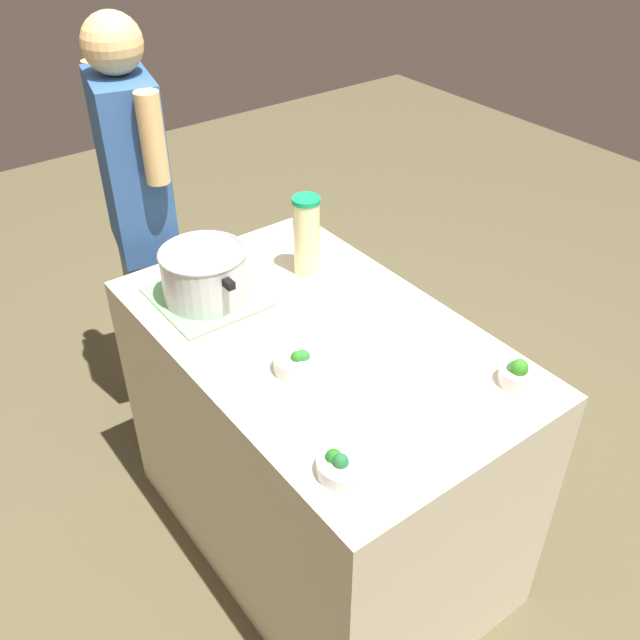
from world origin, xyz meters
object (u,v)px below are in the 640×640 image
at_px(broccoli_bowl_front, 344,465).
at_px(broccoli_bowl_center, 297,362).
at_px(lemonade_pitcher, 306,235).
at_px(broccoli_bowl_back, 518,374).
at_px(cooking_pot, 204,273).
at_px(person_cook, 142,224).

bearing_deg(broccoli_bowl_front, broccoli_bowl_center, -19.24).
relative_size(lemonade_pitcher, broccoli_bowl_center, 2.17).
relative_size(lemonade_pitcher, broccoli_bowl_back, 2.62).
relative_size(cooking_pot, broccoli_bowl_back, 3.32).
xyz_separation_m(lemonade_pitcher, broccoli_bowl_center, (-0.40, 0.32, -0.11)).
xyz_separation_m(lemonade_pitcher, person_cook, (0.63, 0.30, -0.14)).
relative_size(broccoli_bowl_front, person_cook, 0.08).
distance_m(cooking_pot, broccoli_bowl_center, 0.46).
height_order(broccoli_bowl_center, person_cook, person_cook).
bearing_deg(broccoli_bowl_center, person_cook, -1.49).
relative_size(broccoli_bowl_center, broccoli_bowl_back, 1.21).
relative_size(cooking_pot, lemonade_pitcher, 1.26).
bearing_deg(person_cook, broccoli_bowl_front, 173.68).
bearing_deg(person_cook, cooking_pot, 175.05).
height_order(cooking_pot, broccoli_bowl_center, cooking_pot).
bearing_deg(broccoli_bowl_back, person_cook, 16.14).
height_order(broccoli_bowl_back, person_cook, person_cook).
bearing_deg(cooking_pot, person_cook, -4.95).
height_order(broccoli_bowl_front, person_cook, person_cook).
bearing_deg(broccoli_bowl_front, cooking_pot, -7.27).
xyz_separation_m(cooking_pot, person_cook, (0.57, -0.05, -0.09)).
relative_size(broccoli_bowl_center, person_cook, 0.07).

